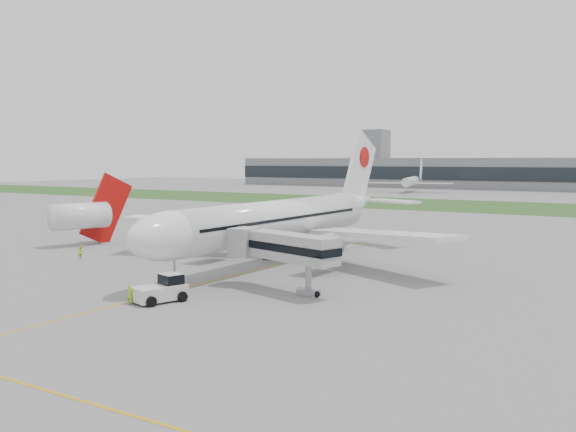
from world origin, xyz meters
The scene contains 14 objects.
ground centered at (0.00, 0.00, 0.00)m, with size 600.00×600.00×0.00m, color gray.
apron_markings centered at (0.00, -5.00, 0.00)m, with size 70.00×70.00×0.04m, color orange, non-canonical shape.
grass_strip centered at (0.00, 120.00, 0.01)m, with size 600.00×50.00×0.02m, color #2A4B1C.
terminal_building centered at (0.00, 229.87, 7.00)m, with size 320.00×22.30×14.00m.
control_tower centered at (-90.00, 232.00, 0.00)m, with size 12.00×12.00×56.00m, color gray, non-canonical shape.
airliner centered at (0.00, 4.87, 5.66)m, with size 48.13×53.95×17.88m.
pushback_tug centered at (2.35, -19.27, 1.13)m, with size 4.35×5.39×2.46m.
jet_bridge centered at (9.17, -9.55, 4.46)m, with size 13.17×6.05×6.03m.
safety_cone_left centered at (-0.50, -20.14, 0.26)m, with size 0.37×0.37×0.51m, color #FF370D.
safety_cone_right centered at (0.50, -17.91, 0.28)m, with size 0.40×0.40×0.55m, color #FF370D.
ground_crew_near centered at (0.80, -21.85, 0.94)m, with size 0.68×0.45×1.88m, color #96D122.
ground_crew_far centered at (-24.22, -6.29, 0.95)m, with size 0.93×0.72×1.90m, color #E0F028.
neighbor_aircraft centered at (-35.18, 3.66, 4.63)m, with size 6.07×14.50×11.69m.
distant_aircraft_left centered at (-51.91, 183.48, 0.00)m, with size 33.70×29.73×12.88m, color white, non-canonical shape.
Camera 1 is at (43.22, -62.74, 13.06)m, focal length 40.00 mm.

